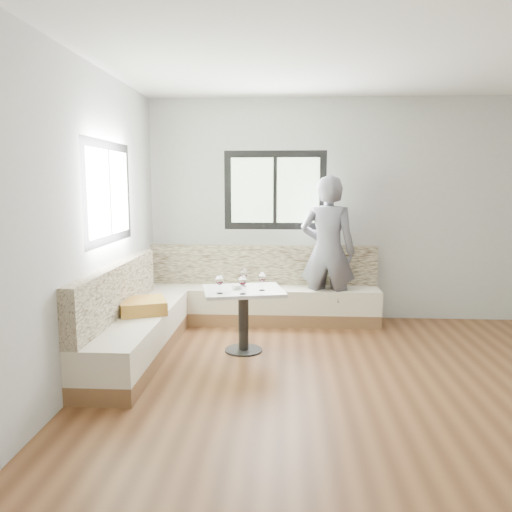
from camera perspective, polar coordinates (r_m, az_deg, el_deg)
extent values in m
cube|color=brown|center=(4.35, 13.73, -15.56)|extent=(5.00, 5.00, 0.01)
cube|color=white|center=(4.12, 15.20, 22.91)|extent=(5.00, 5.00, 0.01)
cube|color=#B7B7B2|center=(6.46, 10.22, 5.17)|extent=(5.00, 0.01, 2.80)
cube|color=#B7B7B2|center=(4.29, -20.51, 3.21)|extent=(0.01, 5.00, 2.80)
cube|color=black|center=(6.40, 2.20, 7.51)|extent=(1.30, 0.02, 1.00)
cube|color=black|center=(5.11, -16.47, 6.95)|extent=(0.02, 1.30, 1.00)
cube|color=brown|center=(6.36, 0.70, -6.82)|extent=(2.90, 0.55, 0.16)
cube|color=beige|center=(6.31, 0.71, -4.85)|extent=(2.90, 0.55, 0.29)
cube|color=beige|center=(6.43, 0.80, -0.99)|extent=(2.90, 0.14, 0.50)
cube|color=brown|center=(5.23, -13.25, -10.46)|extent=(0.55, 2.25, 0.16)
cube|color=beige|center=(5.16, -13.33, -8.10)|extent=(0.55, 2.25, 0.29)
cube|color=beige|center=(5.13, -15.68, -3.72)|extent=(0.14, 2.25, 0.50)
cube|color=#B37139|center=(5.17, -12.84, -5.60)|extent=(0.58, 0.58, 0.13)
cylinder|color=black|center=(5.32, -1.43, -10.68)|extent=(0.39, 0.39, 0.02)
cylinder|color=black|center=(5.23, -1.44, -7.54)|extent=(0.11, 0.11, 0.62)
cube|color=silver|center=(5.15, -1.46, -4.01)|extent=(0.92, 0.78, 0.04)
imported|color=slate|center=(6.13, 8.19, 0.53)|extent=(0.75, 0.57, 1.84)
cylinder|color=white|center=(5.16, -2.20, -3.56)|extent=(0.10, 0.10, 0.04)
sphere|color=black|center=(5.16, -2.02, -3.42)|extent=(0.02, 0.02, 0.02)
sphere|color=black|center=(5.16, -2.32, -3.42)|extent=(0.02, 0.02, 0.02)
sphere|color=black|center=(5.14, -2.19, -3.47)|extent=(0.02, 0.02, 0.02)
cylinder|color=white|center=(4.96, -4.17, -4.27)|extent=(0.06, 0.06, 0.01)
cylinder|color=white|center=(4.95, -4.18, -3.77)|extent=(0.01, 0.01, 0.08)
ellipsoid|color=white|center=(4.93, -4.19, -2.73)|extent=(0.08, 0.08, 0.10)
cylinder|color=#4F0714|center=(4.94, -4.18, -3.01)|extent=(0.06, 0.06, 0.02)
cylinder|color=white|center=(4.92, -1.54, -4.35)|extent=(0.06, 0.06, 0.01)
cylinder|color=white|center=(4.91, -1.54, -3.85)|extent=(0.01, 0.01, 0.08)
ellipsoid|color=white|center=(4.89, -1.54, -2.80)|extent=(0.08, 0.08, 0.10)
cylinder|color=#4F0714|center=(4.90, -1.54, -3.08)|extent=(0.06, 0.06, 0.02)
cylinder|color=white|center=(5.08, 0.70, -3.93)|extent=(0.06, 0.06, 0.01)
cylinder|color=white|center=(5.07, 0.70, -3.45)|extent=(0.01, 0.01, 0.08)
ellipsoid|color=white|center=(5.06, 0.70, -2.43)|extent=(0.08, 0.08, 0.10)
cylinder|color=#4F0714|center=(5.06, 0.70, -2.71)|extent=(0.06, 0.06, 0.02)
cylinder|color=white|center=(5.28, -1.40, -3.46)|extent=(0.06, 0.06, 0.01)
cylinder|color=white|center=(5.28, -1.40, -2.99)|extent=(0.01, 0.01, 0.08)
ellipsoid|color=white|center=(5.26, -1.40, -2.01)|extent=(0.08, 0.08, 0.10)
cylinder|color=#4F0714|center=(5.26, -1.40, -2.28)|extent=(0.06, 0.06, 0.02)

